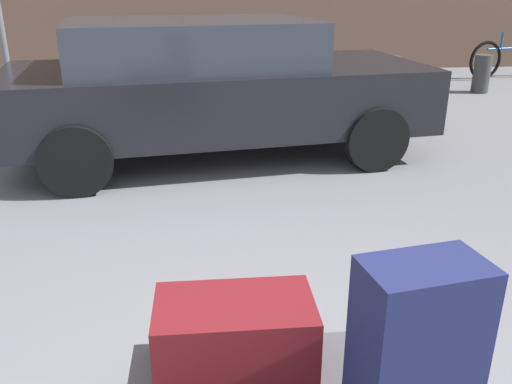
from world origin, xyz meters
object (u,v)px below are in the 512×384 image
(suitcase_navy_center, at_px, (415,355))
(bicycle_leaning, at_px, (507,58))
(parked_car, at_px, (212,85))
(bollard_kerb_mid, at_px, (482,74))
(bollard_kerb_near, at_px, (391,75))
(duffel_bag_maroon_front_right, at_px, (235,337))

(suitcase_navy_center, relative_size, bicycle_leaning, 0.39)
(parked_car, distance_m, bollard_kerb_mid, 5.51)
(bollard_kerb_near, relative_size, bollard_kerb_mid, 1.00)
(suitcase_navy_center, distance_m, duffel_bag_maroon_front_right, 0.70)
(parked_car, xyz_separation_m, bollard_kerb_mid, (4.58, 3.04, -0.45))
(duffel_bag_maroon_front_right, xyz_separation_m, bollard_kerb_mid, (4.59, 6.96, -0.18))
(suitcase_navy_center, bearing_deg, parked_car, 87.37)
(bollard_kerb_near, distance_m, bollard_kerb_mid, 1.57)
(suitcase_navy_center, distance_m, parked_car, 4.34)
(duffel_bag_maroon_front_right, bearing_deg, bollard_kerb_mid, 56.88)
(bollard_kerb_near, xyz_separation_m, bollard_kerb_mid, (1.57, 0.00, 0.00))
(suitcase_navy_center, distance_m, bollard_kerb_mid, 8.39)
(suitcase_navy_center, height_order, bicycle_leaning, suitcase_navy_center)
(duffel_bag_maroon_front_right, xyz_separation_m, bicycle_leaning, (5.78, 8.28, -0.12))
(duffel_bag_maroon_front_right, relative_size, bicycle_leaning, 0.36)
(suitcase_navy_center, height_order, duffel_bag_maroon_front_right, suitcase_navy_center)
(duffel_bag_maroon_front_right, bearing_deg, bollard_kerb_near, 66.80)
(parked_car, bearing_deg, suitcase_navy_center, -82.86)
(suitcase_navy_center, bearing_deg, bollard_kerb_mid, 51.42)
(parked_car, relative_size, bollard_kerb_mid, 7.21)
(duffel_bag_maroon_front_right, distance_m, bollard_kerb_mid, 8.34)
(bicycle_leaning, bearing_deg, duffel_bag_maroon_front_right, -124.92)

